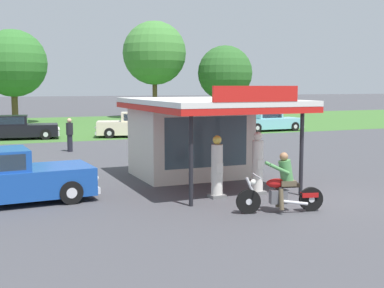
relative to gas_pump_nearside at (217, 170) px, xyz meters
name	(u,v)px	position (x,y,z in m)	size (l,w,h in m)	color
ground_plane	(309,197)	(2.54, -1.01, -0.84)	(300.00, 300.00, 0.00)	#424247
grass_verge_strip	(94,125)	(2.54, 28.99, -0.84)	(120.00, 24.00, 0.01)	#3D6B2D
service_station_kiosk	(194,131)	(0.68, 3.32, 0.83)	(4.49, 6.56, 3.29)	beige
gas_pump_nearside	(217,170)	(0.00, 0.00, 0.00)	(0.44, 0.44, 1.85)	slate
gas_pump_offside	(258,166)	(1.37, 0.00, 0.03)	(0.44, 0.44, 1.91)	slate
motorcycle_with_rider	(282,188)	(0.79, -2.23, -0.19)	(2.30, 0.84, 1.58)	black
featured_classic_sedan	(2,179)	(-5.85, 1.62, -0.13)	(5.02, 2.21, 1.55)	#19479E
parked_car_second_row_spare	(18,128)	(-4.14, 19.73, -0.17)	(4.98, 2.42, 1.47)	black
parked_car_back_row_far_right	(269,121)	(13.25, 18.73, -0.15)	(4.92, 2.03, 1.54)	#7AC6D1
parked_car_back_row_left	(137,126)	(3.07, 18.28, -0.11)	(5.49, 3.18, 1.59)	beige
bystander_admiring_sedan	(70,134)	(-2.19, 12.39, 0.04)	(0.34, 0.34, 1.68)	black
tree_oak_right	(225,73)	(16.96, 33.35, 3.72)	(5.53, 5.53, 7.35)	brown
tree_oak_far_left	(14,65)	(-3.28, 34.02, 4.27)	(5.85, 5.85, 8.16)	brown
tree_oak_distant_spare	(155,53)	(10.35, 36.00, 5.70)	(6.39, 6.39, 9.76)	brown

